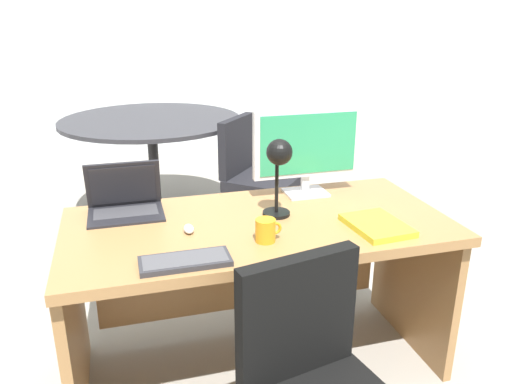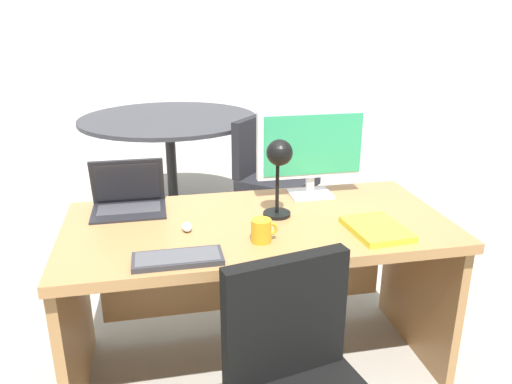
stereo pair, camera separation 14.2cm
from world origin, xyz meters
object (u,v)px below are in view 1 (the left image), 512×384
at_px(keyboard, 185,261).
at_px(book, 377,225).
at_px(mouse, 189,229).
at_px(meeting_table, 152,143).
at_px(monitor, 307,146).
at_px(desk, 256,259).
at_px(laptop, 125,197).
at_px(desk_lamp, 279,162).
at_px(meeting_chair_near, 257,190).
at_px(coffee_mug, 266,230).

relative_size(keyboard, book, 1.10).
bearing_deg(mouse, meeting_table, 89.79).
bearing_deg(book, monitor, 106.09).
xyz_separation_m(desk, laptop, (-0.54, 0.22, 0.27)).
distance_m(monitor, desk_lamp, 0.33).
xyz_separation_m(mouse, meeting_chair_near, (0.69, 1.42, -0.39)).
bearing_deg(monitor, mouse, -154.15).
bearing_deg(desk_lamp, monitor, 47.69).
height_order(desk_lamp, meeting_table, desk_lamp).
height_order(desk, meeting_chair_near, meeting_chair_near).
bearing_deg(coffee_mug, desk, 84.05).
xyz_separation_m(mouse, book, (0.75, -0.17, -0.00)).
xyz_separation_m(desk, mouse, (-0.30, -0.08, 0.22)).
bearing_deg(laptop, mouse, -51.47).
distance_m(keyboard, coffee_mug, 0.35).
bearing_deg(mouse, meeting_chair_near, 64.21).
distance_m(keyboard, meeting_table, 2.27).
xyz_separation_m(desk, meeting_chair_near, (0.38, 1.34, -0.17)).
bearing_deg(book, meeting_chair_near, 92.37).
xyz_separation_m(book, meeting_chair_near, (-0.07, 1.59, -0.39)).
bearing_deg(keyboard, monitor, 40.01).
distance_m(keyboard, meeting_chair_near, 1.87).
xyz_separation_m(laptop, meeting_chair_near, (0.92, 1.12, -0.44)).
bearing_deg(mouse, desk_lamp, 8.21).
xyz_separation_m(book, coffee_mug, (-0.47, 0.01, 0.03)).
bearing_deg(meeting_table, desk_lamp, -78.67).
bearing_deg(laptop, desk_lamp, -20.85).
relative_size(monitor, laptop, 1.63).
bearing_deg(mouse, coffee_mug, -30.24).
bearing_deg(monitor, laptop, 179.98).
height_order(monitor, keyboard, monitor).
bearing_deg(meeting_chair_near, desk, -105.97).
height_order(keyboard, book, book).
distance_m(monitor, keyboard, 0.90).
bearing_deg(desk, keyboard, -136.23).
height_order(keyboard, coffee_mug, coffee_mug).
bearing_deg(book, meeting_table, 108.93).
bearing_deg(desk, monitor, 35.26).
height_order(laptop, desk_lamp, desk_lamp).
height_order(desk, monitor, monitor).
distance_m(laptop, meeting_table, 1.73).
bearing_deg(laptop, meeting_chair_near, 50.48).
bearing_deg(keyboard, coffee_mug, 17.13).
xyz_separation_m(desk_lamp, book, (0.35, -0.22, -0.23)).
bearing_deg(desk_lamp, desk, 169.02).
xyz_separation_m(laptop, keyboard, (0.19, -0.56, -0.06)).
bearing_deg(keyboard, desk, 43.77).
bearing_deg(meeting_table, mouse, -90.21).
bearing_deg(meeting_chair_near, coffee_mug, -104.51).
height_order(desk, mouse, mouse).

